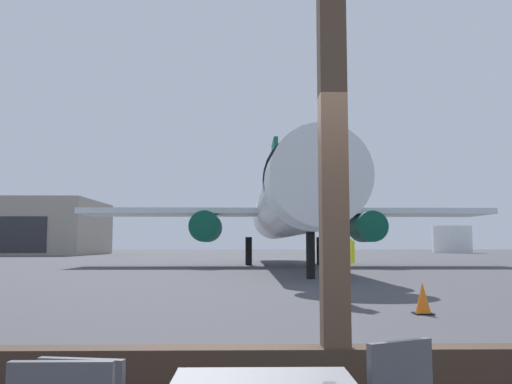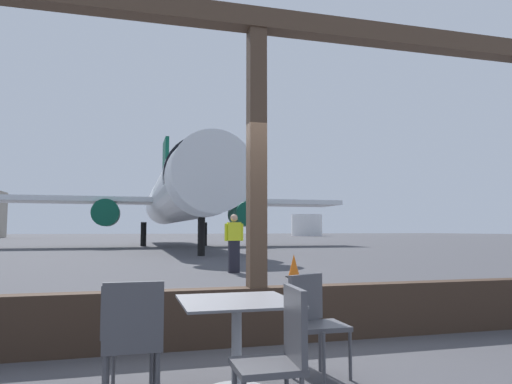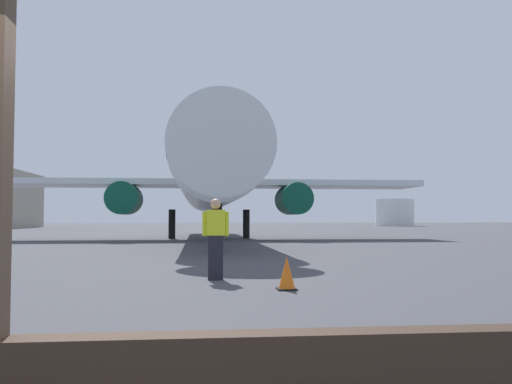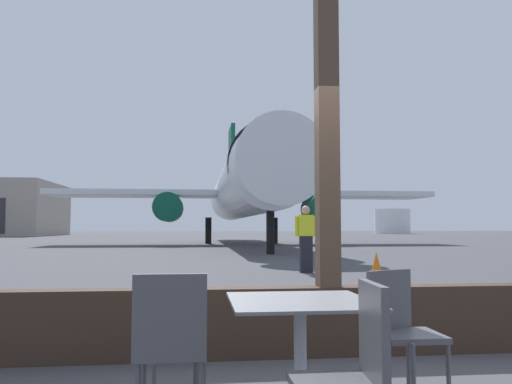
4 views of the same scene
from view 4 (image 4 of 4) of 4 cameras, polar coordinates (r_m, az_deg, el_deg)
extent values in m
plane|color=#424247|center=(44.79, -4.91, -5.39)|extent=(220.00, 220.00, 0.00)
cube|color=#38281E|center=(4.99, 8.00, -13.86)|extent=(7.95, 0.24, 0.63)
cube|color=#4C3828|center=(4.95, 7.84, 3.53)|extent=(0.20, 0.20, 3.63)
cube|color=slate|center=(3.32, 4.87, -11.91)|extent=(0.87, 0.87, 0.02)
cylinder|color=#9EA0A5|center=(3.39, 4.90, -17.99)|extent=(0.08, 0.08, 0.71)
cube|color=#4C4C51|center=(3.14, -9.33, -16.86)|extent=(0.40, 0.40, 0.04)
cube|color=#4C4C51|center=(2.91, -9.47, -13.12)|extent=(0.40, 0.04, 0.43)
cylinder|color=#4C4C51|center=(3.36, -6.13, -20.18)|extent=(0.03, 0.03, 0.47)
cube|color=#4C4C51|center=(3.48, -9.04, -15.96)|extent=(0.40, 0.40, 0.04)
cube|color=#4C4C51|center=(3.27, -9.66, -12.87)|extent=(0.40, 0.10, 0.39)
cylinder|color=#4C4C51|center=(3.73, -11.21, -18.65)|extent=(0.03, 0.03, 0.45)
cylinder|color=#4C4C51|center=(3.67, -5.75, -18.97)|extent=(0.03, 0.03, 0.45)
cube|color=#4C4C51|center=(3.76, 16.60, -14.94)|extent=(0.40, 0.40, 0.04)
cube|color=#4C4C51|center=(3.84, 14.47, -11.35)|extent=(0.38, 0.21, 0.41)
cylinder|color=#4C4C51|center=(3.83, 20.44, -18.08)|extent=(0.03, 0.03, 0.45)
cylinder|color=#4C4C51|center=(3.58, 16.95, -19.20)|extent=(0.03, 0.03, 0.45)
cylinder|color=#4C4C51|center=(4.04, 16.43, -17.40)|extent=(0.03, 0.03, 0.45)
cylinder|color=#4C4C51|center=(3.80, 12.86, -18.34)|extent=(0.03, 0.03, 0.45)
cube|color=#4C4C51|center=(2.56, 12.81, -14.74)|extent=(0.07, 0.40, 0.45)
cylinder|color=silver|center=(36.17, -1.39, 0.23)|extent=(3.81, 28.69, 3.81)
cone|color=silver|center=(20.70, 2.43, 3.32)|extent=(3.62, 2.60, 3.62)
cylinder|color=black|center=(22.58, 1.69, 3.10)|extent=(3.89, 0.90, 3.89)
cube|color=silver|center=(36.52, -12.54, -0.19)|extent=(12.21, 4.20, 0.36)
cube|color=silver|center=(37.73, 9.31, -0.35)|extent=(12.21, 4.20, 0.36)
cylinder|color=#0C4C38|center=(34.92, -9.61, -1.71)|extent=(1.90, 3.20, 1.90)
cylinder|color=#0C4C38|center=(35.84, 6.92, -1.79)|extent=(1.90, 3.20, 1.90)
cube|color=#0C4C38|center=(49.37, -2.70, 4.15)|extent=(0.36, 4.40, 5.20)
cylinder|color=black|center=(22.71, 1.59, -4.50)|extent=(0.36, 0.36, 1.87)
cylinder|color=black|center=(37.25, -5.27, -4.25)|extent=(0.44, 0.44, 1.87)
cylinder|color=black|center=(37.66, 2.07, -4.26)|extent=(0.44, 0.44, 1.87)
cube|color=black|center=(13.60, 5.52, -6.84)|extent=(0.32, 0.20, 0.95)
cube|color=yellow|center=(13.59, 5.50, -3.68)|extent=(0.40, 0.22, 0.55)
sphere|color=tan|center=(13.59, 5.49, -1.97)|extent=(0.22, 0.22, 0.22)
cylinder|color=yellow|center=(13.63, 6.50, -3.78)|extent=(0.09, 0.09, 0.52)
cylinder|color=yellow|center=(13.55, 4.50, -3.79)|extent=(0.09, 0.09, 0.52)
cone|color=orange|center=(12.23, 13.12, -7.86)|extent=(0.32, 0.32, 0.62)
cube|color=black|center=(12.26, 13.15, -9.24)|extent=(0.36, 0.36, 0.03)
cylinder|color=white|center=(97.72, 14.77, -3.15)|extent=(6.42, 6.42, 4.47)
camera|label=1|loc=(0.95, 29.93, 8.11)|focal=37.88mm
camera|label=2|loc=(0.44, -162.79, 16.11)|focal=32.69mm
camera|label=3|loc=(2.80, 53.67, 0.67)|focal=38.72mm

